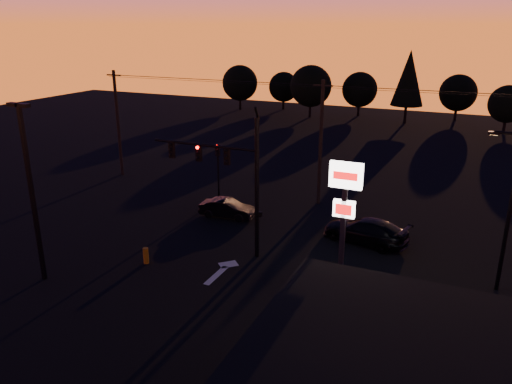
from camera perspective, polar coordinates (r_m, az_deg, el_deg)
ground at (r=26.27m, az=-6.59°, el=-10.18°), size 120.00×120.00×0.00m
lane_arrow at (r=27.32m, az=-3.88°, el=-8.88°), size 1.20×3.10×0.01m
traffic_signal_mast at (r=27.66m, az=-2.94°, el=2.51°), size 6.79×0.52×8.58m
secondary_signal at (r=36.80m, az=-4.37°, el=3.23°), size 0.30×0.31×4.35m
parking_lot_light at (r=26.72m, az=-24.40°, el=0.99°), size 1.25×0.30×9.14m
pylon_sign at (r=23.04m, az=10.07°, el=-1.17°), size 1.50×0.28×6.80m
streetlight at (r=26.47m, az=26.90°, el=-1.47°), size 1.55×0.35×8.00m
utility_pole_0 at (r=44.54m, az=-15.49°, el=7.61°), size 1.40×0.26×9.00m
utility_pole_1 at (r=36.00m, az=7.40°, el=5.62°), size 1.40×0.26×9.00m
power_wires at (r=35.33m, az=7.67°, el=11.91°), size 36.00×1.22×0.07m
bollard at (r=28.46m, az=-12.47°, el=-7.11°), size 0.30×0.30×0.91m
tree_0 at (r=77.99m, az=-1.85°, el=12.35°), size 5.36×5.36×6.74m
tree_1 at (r=78.40m, az=3.18°, el=11.90°), size 4.54×4.54×5.71m
tree_2 at (r=71.61m, az=6.28°, el=11.93°), size 5.77×5.78×7.26m
tree_3 at (r=73.93m, az=11.76°, el=11.38°), size 4.95×4.95×6.22m
tree_4 at (r=69.53m, az=17.05°, el=12.34°), size 4.18×4.18×9.50m
tree_5 at (r=74.21m, az=22.09°, el=10.45°), size 4.95×4.95×6.22m
tree_6 at (r=68.29m, az=26.83°, el=8.95°), size 4.54×4.54×5.71m
car_mid at (r=34.23m, az=-3.31°, el=-1.88°), size 3.91×1.65×1.25m
car_right at (r=30.97m, az=12.39°, el=-4.32°), size 5.54×3.17×1.51m
suv_parked at (r=22.17m, az=12.12°, el=-14.59°), size 2.28×4.51×1.22m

